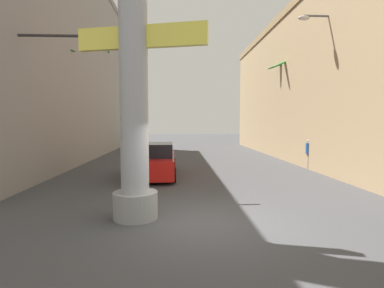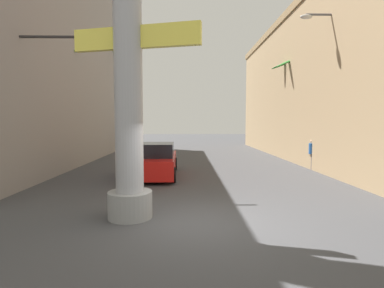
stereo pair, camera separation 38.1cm
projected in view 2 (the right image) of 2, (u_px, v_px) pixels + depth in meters
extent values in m
plane|color=#424244|center=(190.00, 165.00, 17.52)|extent=(91.03, 91.03, 0.00)
cube|color=gray|center=(24.00, 63.00, 19.31)|extent=(8.95, 22.71, 12.66)
cube|color=tan|center=(345.00, 91.00, 20.63)|extent=(8.79, 25.12, 9.37)
cube|color=#9E7F56|center=(348.00, 17.00, 20.27)|extent=(8.96, 25.62, 0.50)
cylinder|color=#9E9EA3|center=(128.00, 73.00, 7.64)|extent=(0.73, 0.73, 7.52)
cylinder|color=gray|center=(130.00, 204.00, 7.89)|extent=(1.16, 1.16, 0.70)
cube|color=#F2E04C|center=(136.00, 37.00, 7.58)|extent=(3.34, 0.99, 0.56)
cylinder|color=#59595E|center=(343.00, 95.00, 13.88)|extent=(0.16, 0.16, 7.55)
cylinder|color=#59595E|center=(326.00, 15.00, 13.60)|extent=(1.81, 0.10, 0.10)
ellipsoid|color=beige|center=(306.00, 17.00, 13.59)|extent=(0.56, 0.28, 0.20)
cylinder|color=#333333|center=(2.00, 113.00, 11.03)|extent=(0.14, 0.14, 5.71)
cylinder|color=#333333|center=(79.00, 37.00, 10.88)|extent=(5.74, 0.10, 0.10)
cube|color=black|center=(134.00, 50.00, 10.95)|extent=(0.24, 0.24, 0.70)
sphere|color=red|center=(133.00, 43.00, 10.81)|extent=(0.14, 0.14, 0.14)
sphere|color=yellow|center=(133.00, 49.00, 10.82)|extent=(0.14, 0.14, 0.14)
sphere|color=green|center=(134.00, 55.00, 10.84)|extent=(0.14, 0.14, 0.14)
cylinder|color=black|center=(141.00, 164.00, 15.70)|extent=(0.23, 0.64, 0.64)
cylinder|color=black|center=(175.00, 164.00, 15.76)|extent=(0.23, 0.64, 0.64)
cylinder|color=black|center=(130.00, 175.00, 12.37)|extent=(0.23, 0.64, 0.64)
cylinder|color=black|center=(173.00, 175.00, 12.44)|extent=(0.23, 0.64, 0.64)
cube|color=red|center=(155.00, 164.00, 14.05)|extent=(1.95, 4.79, 0.80)
cube|color=black|center=(154.00, 150.00, 13.64)|extent=(1.75, 2.03, 0.60)
cylinder|color=brown|center=(296.00, 111.00, 19.72)|extent=(0.37, 0.37, 6.56)
ellipsoid|color=#1F712D|center=(310.00, 63.00, 19.57)|extent=(1.70, 0.45, 0.73)
ellipsoid|color=#2E642D|center=(300.00, 65.00, 20.26)|extent=(1.18, 1.66, 0.59)
ellipsoid|color=#296A2D|center=(289.00, 67.00, 20.34)|extent=(0.80, 1.62, 0.96)
ellipsoid|color=#256F2D|center=(284.00, 64.00, 19.97)|extent=(1.63, 1.24, 0.63)
ellipsoid|color=#2B782D|center=(287.00, 62.00, 19.13)|extent=(1.67, 1.02, 0.77)
ellipsoid|color=#2C762D|center=(301.00, 61.00, 18.64)|extent=(0.59, 1.69, 0.80)
ellipsoid|color=#20652D|center=(309.00, 60.00, 18.79)|extent=(1.24, 1.62, 0.65)
cylinder|color=brown|center=(105.00, 101.00, 24.21)|extent=(0.49, 0.42, 8.53)
ellipsoid|color=#28672D|center=(112.00, 48.00, 23.84)|extent=(1.28, 0.41, 0.50)
ellipsoid|color=#29702D|center=(109.00, 50.00, 24.41)|extent=(0.97, 1.28, 0.47)
ellipsoid|color=#21642D|center=(103.00, 51.00, 24.45)|extent=(0.77, 1.25, 0.70)
ellipsoid|color=#28762D|center=(95.00, 48.00, 23.84)|extent=(1.28, 0.37, 0.46)
ellipsoid|color=#325D2D|center=(97.00, 47.00, 23.32)|extent=(1.00, 1.22, 0.62)
ellipsoid|color=#32732D|center=(105.00, 47.00, 23.28)|extent=(0.86, 1.28, 0.58)
cylinder|color=brown|center=(58.00, 108.00, 16.38)|extent=(0.72, 0.61, 6.60)
ellipsoid|color=#29652D|center=(66.00, 49.00, 16.11)|extent=(1.42, 0.60, 0.47)
ellipsoid|color=#2D5C2D|center=(60.00, 53.00, 16.66)|extent=(0.63, 1.34, 0.75)
ellipsoid|color=#2F632D|center=(46.00, 52.00, 16.39)|extent=(1.24, 1.07, 0.75)
ellipsoid|color=#28702D|center=(38.00, 48.00, 15.61)|extent=(1.30, 0.98, 0.72)
ellipsoid|color=#20642D|center=(53.00, 46.00, 15.36)|extent=(0.90, 1.35, 0.67)
cylinder|color=brown|center=(274.00, 114.00, 26.74)|extent=(0.64, 0.57, 6.41)
ellipsoid|color=#29682D|center=(284.00, 79.00, 26.42)|extent=(1.29, 0.49, 0.43)
ellipsoid|color=#2A732D|center=(278.00, 81.00, 26.91)|extent=(0.87, 1.22, 0.67)
ellipsoid|color=#2D762D|center=(270.00, 80.00, 26.68)|extent=(1.23, 0.98, 0.53)
ellipsoid|color=#2A5E2D|center=(273.00, 79.00, 25.90)|extent=(1.13, 1.11, 0.56)
ellipsoid|color=#31602D|center=(280.00, 79.00, 25.72)|extent=(0.54, 1.22, 0.69)
cylinder|color=#1E233F|center=(311.00, 161.00, 16.00)|extent=(0.14, 0.14, 0.84)
cylinder|color=#1E233F|center=(312.00, 162.00, 15.80)|extent=(0.14, 0.14, 0.84)
cylinder|color=#2659A5|center=(312.00, 149.00, 15.85)|extent=(0.36, 0.36, 0.56)
sphere|color=tan|center=(312.00, 141.00, 15.82)|extent=(0.22, 0.22, 0.22)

